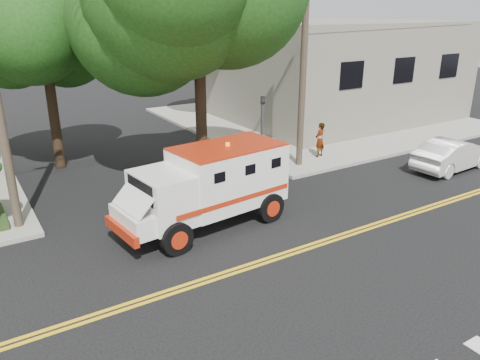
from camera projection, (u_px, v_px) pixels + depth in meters
ground at (262, 262)px, 13.46m from camera, size 100.00×100.00×0.00m
sidewalk_ne at (315, 118)px, 30.89m from camera, size 17.00×17.00×0.15m
building_right at (330, 68)px, 30.97m from camera, size 14.00×12.00×6.00m
utility_pole_right at (303, 68)px, 19.97m from camera, size 0.28×0.28×9.00m
tree_left at (52, 38)px, 19.55m from camera, size 4.48×4.20×7.70m
tree_right at (237, 22)px, 28.31m from camera, size 4.80×4.50×8.20m
traffic_signal at (262, 130)px, 19.04m from camera, size 0.15×0.18×3.60m
armored_truck at (210, 183)px, 15.29m from camera, size 6.00×2.88×2.64m
parked_sedan at (453, 154)px, 21.01m from camera, size 4.38×1.75×1.42m
pedestrian_a at (320, 140)px, 22.32m from camera, size 0.70×0.56×1.66m
pedestrian_b at (324, 124)px, 24.79m from camera, size 1.04×0.87×1.89m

